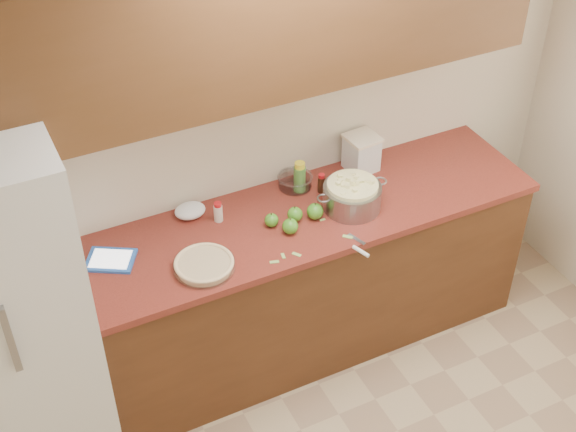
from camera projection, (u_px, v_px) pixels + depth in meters
name	position (u px, v px, depth m)	size (l,w,h in m)	color
room_shell	(479.00, 371.00, 2.79)	(3.60, 3.60, 3.60)	tan
counter_run	(291.00, 283.00, 4.34)	(2.64, 0.68, 0.92)	#542D17
upper_cabinets	(276.00, 15.00, 3.52)	(2.60, 0.34, 0.70)	#512F18
fridge	(3.00, 315.00, 3.55)	(0.70, 0.70, 1.80)	white
pie	(204.00, 265.00, 3.74)	(0.29, 0.29, 0.05)	silver
colander	(352.00, 196.00, 4.08)	(0.40, 0.30, 0.15)	gray
flour_canister	(361.00, 152.00, 4.33)	(0.18, 0.18, 0.21)	silver
tablet	(111.00, 260.00, 3.79)	(0.28, 0.26, 0.02)	blue
paring_knife	(360.00, 250.00, 3.85)	(0.08, 0.20, 0.02)	gray
lemon_bottle	(300.00, 177.00, 4.19)	(0.06, 0.06, 0.17)	#4C8C38
cinnamon_shaker	(218.00, 212.00, 4.01)	(0.04, 0.04, 0.11)	beige
vanilla_bottle	(321.00, 183.00, 4.20)	(0.04, 0.04, 0.11)	black
mixing_bowl	(295.00, 181.00, 4.24)	(0.19, 0.19, 0.07)	silver
paper_towel	(190.00, 211.00, 4.05)	(0.16, 0.13, 0.07)	white
apple_left	(272.00, 220.00, 3.98)	(0.07, 0.07, 0.08)	#438C22
apple_center	(295.00, 214.00, 4.02)	(0.08, 0.08, 0.09)	#438C22
apple_front	(290.00, 226.00, 3.94)	(0.08, 0.08, 0.09)	#438C22
apple_extra	(315.00, 211.00, 4.03)	(0.08, 0.08, 0.10)	#438C22
peel_a	(274.00, 262.00, 3.79)	(0.04, 0.02, 0.00)	#99C25E
peel_b	(322.00, 220.00, 4.04)	(0.03, 0.01, 0.00)	#99C25E
peel_c	(283.00, 256.00, 3.83)	(0.04, 0.02, 0.00)	#99C25E
peel_d	(297.00, 254.00, 3.83)	(0.05, 0.02, 0.00)	#99C25E
peel_e	(348.00, 237.00, 3.94)	(0.05, 0.02, 0.00)	#99C25E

